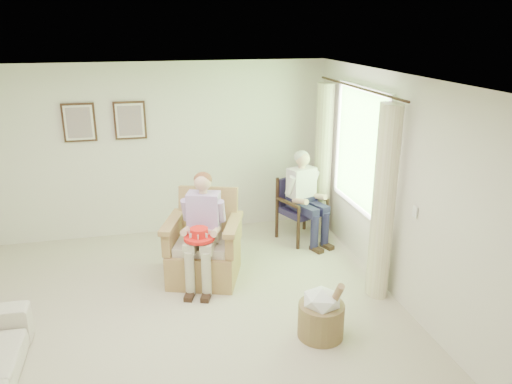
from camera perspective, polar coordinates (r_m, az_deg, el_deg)
floor at (r=5.61m, az=-8.08°, el=-15.20°), size 5.50×5.50×0.00m
back_wall at (r=7.63m, az=-10.53°, el=4.69°), size 5.00×0.04×2.60m
right_wall at (r=5.73m, az=16.98°, el=-0.55°), size 0.04×5.50×2.60m
ceiling at (r=4.69m, az=-9.55°, el=12.21°), size 5.00×5.50×0.02m
window at (r=6.65m, az=11.88°, el=5.07°), size 0.13×2.50×1.63m
curtain_left at (r=5.88m, az=14.36°, el=-1.37°), size 0.34×0.34×2.30m
curtain_right at (r=7.58m, az=7.67°, el=3.59°), size 0.34×0.34×2.30m
framed_print_left at (r=7.53m, az=-19.57°, el=7.49°), size 0.45×0.05×0.55m
framed_print_right at (r=7.48m, az=-14.20°, el=7.93°), size 0.45×0.05×0.55m
wicker_armchair at (r=6.43m, az=-6.00°, el=-6.77°), size 0.87×0.86×1.11m
wood_armchair at (r=7.54m, az=5.08°, el=-1.55°), size 0.60×0.56×0.92m
person_wicker at (r=6.11m, az=-5.97°, el=-3.42°), size 0.40×0.63×1.39m
person_dark at (r=7.31m, az=5.52°, el=0.07°), size 0.40×0.63×1.34m
red_hat at (r=5.96m, az=-6.51°, el=-4.94°), size 0.37×0.37×0.14m
hatbox at (r=5.34m, az=7.50°, el=-13.52°), size 0.61×0.61×0.71m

